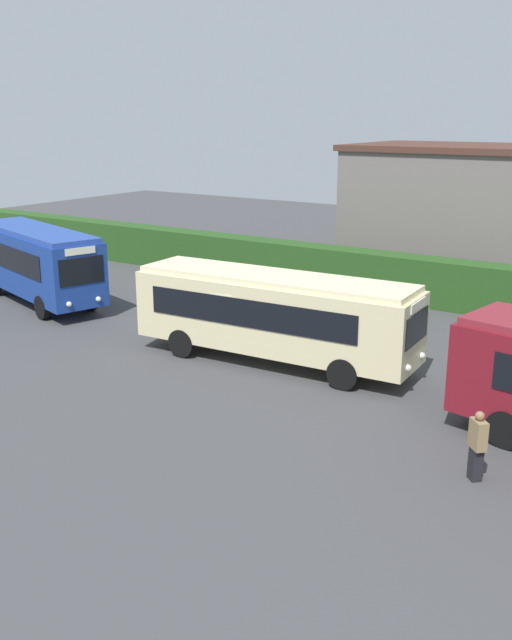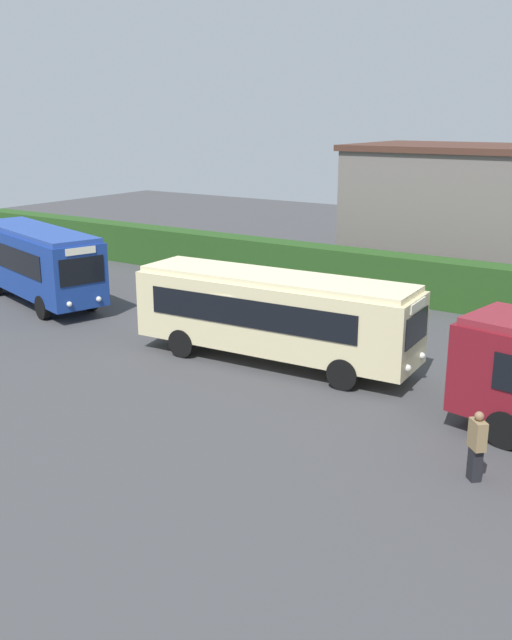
{
  "view_description": "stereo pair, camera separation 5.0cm",
  "coord_description": "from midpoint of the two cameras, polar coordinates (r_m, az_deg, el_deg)",
  "views": [
    {
      "loc": [
        14.37,
        -19.39,
        8.12
      ],
      "look_at": [
        1.47,
        -0.13,
        1.46
      ],
      "focal_mm": 40.15,
      "sensor_mm": 36.0,
      "label": 1
    },
    {
      "loc": [
        14.41,
        -19.37,
        8.12
      ],
      "look_at": [
        1.47,
        -0.13,
        1.46
      ],
      "focal_mm": 40.15,
      "sensor_mm": 36.0,
      "label": 2
    }
  ],
  "objects": [
    {
      "name": "ground_plane",
      "position": [
        25.47,
        -2.52,
        -2.57
      ],
      "size": [
        81.68,
        81.68,
        0.0
      ],
      "primitive_type": "plane",
      "color": "#424244"
    },
    {
      "name": "bus_cream",
      "position": [
        23.88,
        1.51,
        0.6
      ],
      "size": [
        10.01,
        2.97,
        3.05
      ],
      "rotation": [
        0.0,
        0.0,
        0.06
      ],
      "color": "beige",
      "rests_on": "ground_plane"
    },
    {
      "name": "bus_blue",
      "position": [
        33.14,
        -16.91,
        4.54
      ],
      "size": [
        8.84,
        4.67,
        3.34
      ],
      "rotation": [
        0.0,
        0.0,
        -0.29
      ],
      "color": "navy",
      "rests_on": "ground_plane"
    },
    {
      "name": "traffic_cone",
      "position": [
        41.75,
        -17.63,
        4.49
      ],
      "size": [
        0.36,
        0.36,
        0.6
      ],
      "primitive_type": "cone",
      "color": "orange",
      "rests_on": "ground_plane"
    },
    {
      "name": "hedge_row",
      "position": [
        33.79,
        7.95,
        3.8
      ],
      "size": [
        52.84,
        1.42,
        2.09
      ],
      "primitive_type": "cube",
      "color": "#264C1C",
      "rests_on": "ground_plane"
    },
    {
      "name": "depot_building",
      "position": [
        38.48,
        16.44,
        8.28
      ],
      "size": [
        11.32,
        7.84,
        6.68
      ],
      "color": "slate",
      "rests_on": "ground_plane"
    },
    {
      "name": "person_right",
      "position": [
        17.29,
        17.25,
        -9.46
      ],
      "size": [
        0.51,
        0.52,
        1.7
      ],
      "rotation": [
        0.0,
        0.0,
        3.9
      ],
      "color": "black",
      "rests_on": "ground_plane"
    },
    {
      "name": "person_center",
      "position": [
        27.02,
        2.94,
        0.44
      ],
      "size": [
        0.53,
        0.44,
        1.65
      ],
      "rotation": [
        0.0,
        0.0,
        2.04
      ],
      "color": "maroon",
      "rests_on": "ground_plane"
    },
    {
      "name": "person_left",
      "position": [
        37.22,
        -15.43,
        4.45
      ],
      "size": [
        0.41,
        0.49,
        1.9
      ],
      "rotation": [
        0.0,
        0.0,
        5.84
      ],
      "color": "black",
      "rests_on": "ground_plane"
    }
  ]
}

